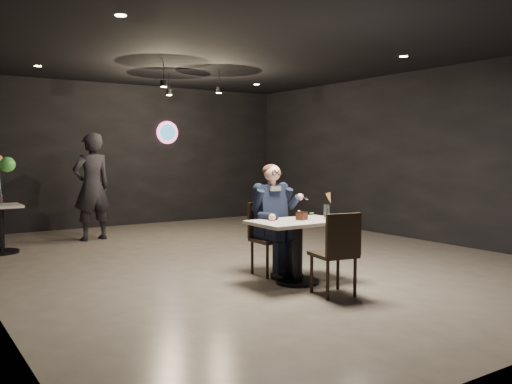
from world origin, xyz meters
TOP-DOWN VIEW (x-y plane):
  - floor at (0.00, 0.00)m, footprint 9.00×9.00m
  - wall_sign at (0.80, 4.47)m, footprint 0.50×0.06m
  - pendant_lights at (0.00, 2.00)m, footprint 1.40×1.20m
  - main_table at (-0.32, -1.66)m, footprint 1.10×0.70m
  - chair_far at (-0.32, -1.11)m, footprint 0.42×0.46m
  - chair_near at (-0.32, -2.29)m, footprint 0.49×0.53m
  - seated_man at (-0.32, -1.11)m, footprint 0.60×0.80m
  - dessert_plate at (-0.29, -1.73)m, footprint 0.20×0.20m
  - cake_slice at (-0.31, -1.71)m, footprint 0.14×0.13m
  - mint_leaf at (-0.22, -1.79)m, footprint 0.07×0.04m
  - sundae_glass at (0.06, -1.73)m, footprint 0.08×0.08m
  - wafer_cone at (0.10, -1.73)m, footprint 0.08×0.08m
  - side_table at (-2.95, 2.39)m, footprint 0.62×0.62m
  - passerby at (-1.37, 2.89)m, footprint 0.76×0.57m

SIDE VIEW (x-z plane):
  - floor at x=0.00m, z-range 0.00..0.00m
  - main_table at x=-0.32m, z-range 0.00..0.75m
  - side_table at x=-2.95m, z-range 0.00..0.77m
  - chair_far at x=-0.32m, z-range 0.00..0.92m
  - chair_near at x=-0.32m, z-range 0.00..0.92m
  - seated_man at x=-0.32m, z-range 0.00..1.44m
  - dessert_plate at x=-0.29m, z-range 0.75..0.76m
  - cake_slice at x=-0.31m, z-range 0.76..0.85m
  - sundae_glass at x=0.06m, z-range 0.75..0.92m
  - mint_leaf at x=-0.22m, z-range 0.84..0.85m
  - passerby at x=-1.37m, z-range 0.00..1.90m
  - wafer_cone at x=0.10m, z-range 0.93..1.06m
  - wall_sign at x=0.80m, z-range 1.75..2.25m
  - pendant_lights at x=0.00m, z-range 2.70..3.06m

